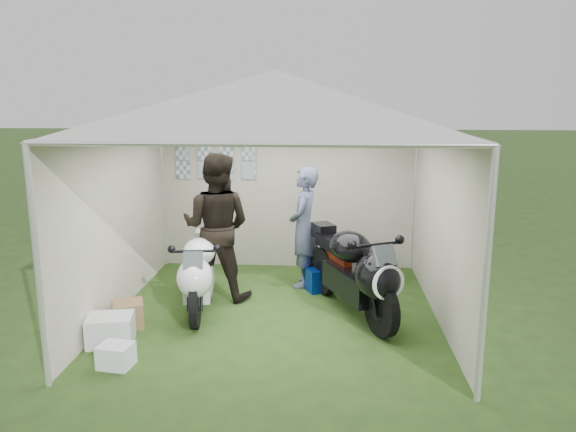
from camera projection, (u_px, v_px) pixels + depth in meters
name	position (u px, v px, depth m)	size (l,w,h in m)	color
ground	(276.00, 312.00, 7.16)	(80.00, 80.00, 0.00)	#243B17
canopy_tent	(276.00, 107.00, 6.65)	(5.66, 5.66, 3.00)	silver
motorcycle_white	(199.00, 271.00, 7.12)	(0.57, 1.90, 0.94)	black
motorcycle_black	(356.00, 270.00, 6.91)	(1.16, 2.05, 1.08)	black
paddock_stand	(322.00, 280.00, 7.91)	(0.43, 0.27, 0.32)	#0934BB
person_dark_jacket	(216.00, 227.00, 7.50)	(0.96, 0.75, 1.97)	black
person_blue_jacket	(304.00, 227.00, 8.01)	(0.63, 0.41, 1.73)	slate
equipment_box	(377.00, 265.00, 8.36)	(0.45, 0.36, 0.45)	black
crate_0	(111.00, 330.00, 6.21)	(0.49, 0.38, 0.33)	silver
crate_1	(129.00, 314.00, 6.68)	(0.34, 0.34, 0.31)	brown
crate_2	(116.00, 356.00, 5.69)	(0.32, 0.27, 0.24)	silver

